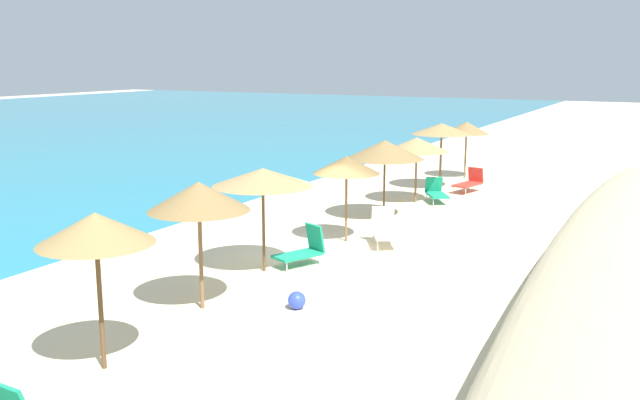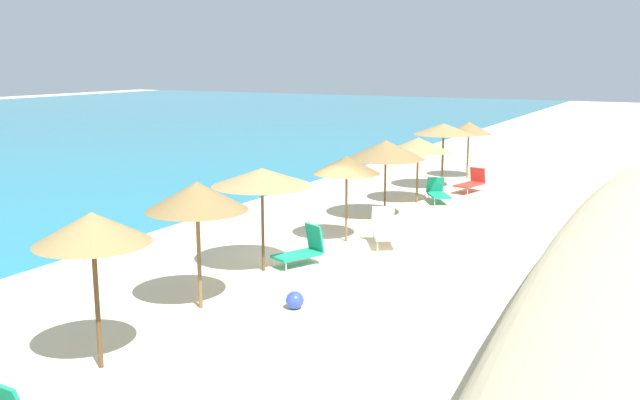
{
  "view_description": "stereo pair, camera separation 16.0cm",
  "coord_description": "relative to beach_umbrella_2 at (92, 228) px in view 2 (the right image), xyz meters",
  "views": [
    {
      "loc": [
        -16.83,
        -8.53,
        5.4
      ],
      "look_at": [
        0.97,
        0.84,
        1.36
      ],
      "focal_mm": 39.61,
      "sensor_mm": 36.0,
      "label": 1
    },
    {
      "loc": [
        -16.75,
        -8.67,
        5.4
      ],
      "look_at": [
        0.97,
        0.84,
        1.36
      ],
      "focal_mm": 39.61,
      "sensor_mm": 36.0,
      "label": 2
    }
  ],
  "objects": [
    {
      "name": "beach_ball",
      "position": [
        4.22,
        -1.53,
        -2.35
      ],
      "size": [
        0.4,
        0.4,
        0.4
      ],
      "primitive_type": "sphere",
      "color": "blue",
      "rests_on": "ground_plane"
    },
    {
      "name": "lounge_chair_4",
      "position": [
        7.28,
        -0.0,
        -2.13
      ],
      "size": [
        1.48,
        1.14,
        1.05
      ],
      "rotation": [
        0.0,
        0.0,
        1.15
      ],
      "color": "#199972",
      "rests_on": "ground_plane"
    },
    {
      "name": "lounge_chair_0",
      "position": [
        10.1,
        -1.15,
        -2.06
      ],
      "size": [
        1.45,
        1.23,
        1.12
      ],
      "rotation": [
        0.0,
        0.0,
        2.11
      ],
      "color": "white",
      "rests_on": "ground_plane"
    },
    {
      "name": "ground_plane",
      "position": [
        8.26,
        -0.31,
        -2.55
      ],
      "size": [
        160.0,
        160.0,
        0.0
      ],
      "primitive_type": "plane",
      "color": "beige"
    },
    {
      "name": "beach_umbrella_9",
      "position": [
        23.01,
        0.22,
        -0.25
      ],
      "size": [
        2.03,
        2.03,
        2.58
      ],
      "color": "brown",
      "rests_on": "ground_plane"
    },
    {
      "name": "beach_umbrella_5",
      "position": [
        10.02,
        0.06,
        -0.23
      ],
      "size": [
        1.99,
        1.99,
        2.58
      ],
      "color": "brown",
      "rests_on": "ground_plane"
    },
    {
      "name": "beach_umbrella_4",
      "position": [
        6.3,
        0.62,
        -0.09
      ],
      "size": [
        2.57,
        2.57,
        2.69
      ],
      "color": "brown",
      "rests_on": "ground_plane"
    },
    {
      "name": "beach_umbrella_6",
      "position": [
        13.36,
        0.23,
        -0.16
      ],
      "size": [
        2.64,
        2.64,
        2.71
      ],
      "color": "brown",
      "rests_on": "ground_plane"
    },
    {
      "name": "beach_umbrella_8",
      "position": [
        19.73,
        0.33,
        -0.02
      ],
      "size": [
        2.49,
        2.49,
        2.76
      ],
      "color": "brown",
      "rests_on": "ground_plane"
    },
    {
      "name": "beach_umbrella_2",
      "position": [
        0.0,
        0.0,
        0.0
      ],
      "size": [
        2.02,
        2.02,
        2.83
      ],
      "color": "brown",
      "rests_on": "ground_plane"
    },
    {
      "name": "lounge_chair_2",
      "position": [
        16.97,
        -0.43,
        -2.15
      ],
      "size": [
        1.45,
        1.26,
        0.92
      ],
      "rotation": [
        0.0,
        0.0,
        2.15
      ],
      "color": "#199972",
      "rests_on": "ground_plane"
    },
    {
      "name": "lounge_chair_3",
      "position": [
        19.62,
        -0.97,
        -2.13
      ],
      "size": [
        1.6,
        0.99,
        0.97
      ],
      "rotation": [
        0.0,
        0.0,
        1.34
      ],
      "color": "red",
      "rests_on": "ground_plane"
    },
    {
      "name": "beach_umbrella_3",
      "position": [
        3.31,
        0.34,
        -0.04
      ],
      "size": [
        2.21,
        2.21,
        2.83
      ],
      "color": "brown",
      "rests_on": "ground_plane"
    },
    {
      "name": "beach_umbrella_7",
      "position": [
        16.55,
        0.26,
        -0.33
      ],
      "size": [
        2.4,
        2.4,
        2.49
      ],
      "color": "brown",
      "rests_on": "ground_plane"
    }
  ]
}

